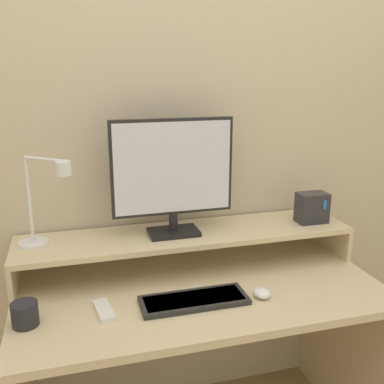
{
  "coord_description": "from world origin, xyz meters",
  "views": [
    {
      "loc": [
        -0.46,
        -1.15,
        1.57
      ],
      "look_at": [
        -0.02,
        0.38,
        1.12
      ],
      "focal_mm": 42.0,
      "sensor_mm": 36.0,
      "label": 1
    }
  ],
  "objects": [
    {
      "name": "wall_back",
      "position": [
        0.0,
        0.73,
        1.25
      ],
      "size": [
        6.0,
        0.05,
        2.5
      ],
      "color": "beige",
      "rests_on": "ground_plane"
    },
    {
      "name": "desk",
      "position": [
        0.0,
        0.35,
        0.55
      ],
      "size": [
        1.39,
        0.7,
        0.75
      ],
      "color": "beige",
      "rests_on": "ground_plane"
    },
    {
      "name": "monitor_shelf",
      "position": [
        0.0,
        0.54,
        0.89
      ],
      "size": [
        1.39,
        0.31,
        0.15
      ],
      "color": "beige",
      "rests_on": "desk"
    },
    {
      "name": "monitor",
      "position": [
        -0.06,
        0.54,
        1.16
      ],
      "size": [
        0.49,
        0.13,
        0.47
      ],
      "color": "black",
      "rests_on": "monitor_shelf"
    },
    {
      "name": "desk_lamp",
      "position": [
        -0.55,
        0.52,
        1.08
      ],
      "size": [
        0.22,
        0.2,
        0.35
      ],
      "color": "silver",
      "rests_on": "monitor_shelf"
    },
    {
      "name": "router_dock",
      "position": [
        0.56,
        0.52,
        0.97
      ],
      "size": [
        0.13,
        0.09,
        0.13
      ],
      "color": "#28282D",
      "rests_on": "monitor_shelf"
    },
    {
      "name": "keyboard",
      "position": [
        -0.06,
        0.24,
        0.76
      ],
      "size": [
        0.39,
        0.15,
        0.02
      ],
      "color": "#282828",
      "rests_on": "desk"
    },
    {
      "name": "mouse",
      "position": [
        0.19,
        0.21,
        0.77
      ],
      "size": [
        0.06,
        0.08,
        0.03
      ],
      "color": "white",
      "rests_on": "desk"
    },
    {
      "name": "remote_control",
      "position": [
        -0.37,
        0.26,
        0.76
      ],
      "size": [
        0.07,
        0.15,
        0.02
      ],
      "color": "white",
      "rests_on": "desk"
    },
    {
      "name": "mug",
      "position": [
        -0.63,
        0.25,
        0.79
      ],
      "size": [
        0.09,
        0.09,
        0.08
      ],
      "color": "#232328",
      "rests_on": "desk"
    }
  ]
}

